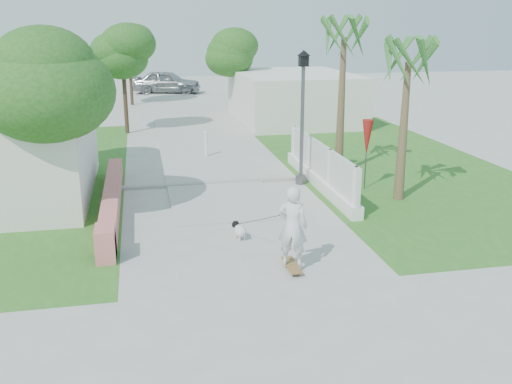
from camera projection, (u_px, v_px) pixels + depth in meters
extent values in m
plane|color=#B7B7B2|center=(247.00, 252.00, 13.73)|extent=(90.00, 90.00, 0.00)
cube|color=#B7B7B2|center=(182.00, 117.00, 32.48)|extent=(3.20, 36.00, 0.06)
cube|color=#999993|center=(214.00, 183.00, 19.34)|extent=(6.50, 0.25, 0.10)
cube|color=#2F6C22|center=(8.00, 180.00, 19.89)|extent=(8.00, 20.00, 0.01)
cube|color=#2F6C22|center=(383.00, 161.00, 22.57)|extent=(8.00, 20.00, 0.01)
cube|color=#C66D65|center=(112.00, 199.00, 16.76)|extent=(0.45, 8.00, 0.60)
cube|color=#C66D65|center=(105.00, 244.00, 13.17)|extent=(0.45, 0.80, 0.80)
cube|color=white|center=(319.00, 181.00, 19.01)|extent=(0.35, 7.00, 0.40)
cube|color=white|center=(320.00, 159.00, 18.80)|extent=(0.10, 7.00, 1.10)
cube|color=white|center=(355.00, 193.00, 15.85)|extent=(0.14, 0.14, 1.50)
cube|color=white|center=(330.00, 173.00, 17.92)|extent=(0.14, 0.14, 1.50)
cube|color=white|center=(309.00, 157.00, 19.98)|extent=(0.14, 0.14, 1.50)
cube|color=white|center=(294.00, 145.00, 21.86)|extent=(0.14, 0.14, 1.50)
cube|color=silver|center=(293.00, 97.00, 31.39)|extent=(6.00, 8.00, 2.60)
cylinder|color=#59595E|center=(301.00, 179.00, 19.40)|extent=(0.36, 0.36, 0.30)
cylinder|color=#59595E|center=(302.00, 126.00, 18.87)|extent=(0.12, 0.12, 4.00)
cube|color=black|center=(304.00, 61.00, 18.26)|extent=(0.28, 0.28, 0.35)
cone|color=black|center=(304.00, 53.00, 18.19)|extent=(0.44, 0.44, 0.18)
cylinder|color=white|center=(206.00, 145.00, 23.00)|extent=(0.12, 0.12, 1.00)
sphere|color=white|center=(206.00, 133.00, 22.85)|extent=(0.14, 0.14, 0.14)
cylinder|color=#59595E|center=(366.00, 159.00, 18.58)|extent=(0.04, 0.04, 2.00)
cone|color=#AA2118|center=(367.00, 138.00, 18.38)|extent=(0.36, 0.36, 1.20)
cylinder|color=#4C3826|center=(60.00, 155.00, 15.12)|extent=(0.20, 0.20, 3.85)
ellipsoid|color=#1C4F16|center=(53.00, 92.00, 14.65)|extent=(3.60, 3.60, 2.70)
ellipsoid|color=#1C4F16|center=(59.00, 79.00, 14.39)|extent=(3.06, 3.06, 2.30)
ellipsoid|color=#1C4F16|center=(43.00, 64.00, 14.59)|extent=(2.70, 2.70, 2.02)
cylinder|color=#4C3826|center=(50.00, 126.00, 20.14)|extent=(0.20, 0.20, 3.50)
ellipsoid|color=#1C4F16|center=(45.00, 83.00, 19.71)|extent=(3.20, 3.20, 2.40)
ellipsoid|color=#1C4F16|center=(49.00, 74.00, 19.45)|extent=(2.72, 2.72, 2.05)
ellipsoid|color=#1C4F16|center=(38.00, 62.00, 19.65)|extent=(2.40, 2.40, 1.79)
cylinder|color=#4C3826|center=(125.00, 94.00, 27.60)|extent=(0.20, 0.20, 3.85)
ellipsoid|color=#1C4F16|center=(123.00, 59.00, 27.12)|extent=(3.40, 3.40, 2.55)
ellipsoid|color=#1C4F16|center=(126.00, 52.00, 26.87)|extent=(2.89, 2.89, 2.18)
ellipsoid|color=#1C4F16|center=(117.00, 44.00, 27.07)|extent=(2.55, 2.55, 1.90)
cylinder|color=#4C3826|center=(237.00, 86.00, 32.59)|extent=(0.20, 0.20, 3.50)
ellipsoid|color=#1C4F16|center=(237.00, 59.00, 32.16)|extent=(3.00, 3.00, 2.25)
ellipsoid|color=#1C4F16|center=(241.00, 53.00, 31.91)|extent=(2.55, 2.55, 1.92)
ellipsoid|color=#1C4F16|center=(233.00, 46.00, 32.11)|extent=(2.25, 2.25, 1.68)
cylinder|color=#4C3826|center=(130.00, 75.00, 37.02)|extent=(0.20, 0.20, 3.85)
ellipsoid|color=#1C4F16|center=(129.00, 49.00, 36.54)|extent=(3.20, 3.20, 2.40)
ellipsoid|color=#1C4F16|center=(132.00, 43.00, 36.29)|extent=(2.72, 2.72, 2.05)
ellipsoid|color=#1C4F16|center=(125.00, 38.00, 36.49)|extent=(2.40, 2.40, 1.79)
cone|color=brown|center=(341.00, 108.00, 20.01)|extent=(0.32, 0.32, 4.80)
cone|color=brown|center=(403.00, 133.00, 17.16)|extent=(0.32, 0.32, 4.20)
cube|color=olive|center=(292.00, 265.00, 12.74)|extent=(0.63, 0.98, 0.02)
imported|color=silver|center=(292.00, 226.00, 12.47)|extent=(0.79, 0.67, 1.83)
cylinder|color=gray|center=(292.00, 274.00, 12.42)|extent=(0.03, 0.07, 0.07)
cylinder|color=gray|center=(299.00, 274.00, 12.45)|extent=(0.03, 0.07, 0.07)
cylinder|color=gray|center=(284.00, 262.00, 13.06)|extent=(0.03, 0.07, 0.07)
cylinder|color=gray|center=(291.00, 261.00, 13.09)|extent=(0.03, 0.07, 0.07)
ellipsoid|color=silver|center=(240.00, 231.00, 14.46)|extent=(0.43, 0.55, 0.30)
sphere|color=black|center=(236.00, 225.00, 14.62)|extent=(0.19, 0.19, 0.19)
sphere|color=silver|center=(234.00, 224.00, 14.70)|extent=(0.09, 0.09, 0.09)
cone|color=black|center=(234.00, 222.00, 14.57)|extent=(0.06, 0.06, 0.07)
cone|color=black|center=(237.00, 221.00, 14.62)|extent=(0.06, 0.06, 0.07)
cylinder|color=silver|center=(235.00, 236.00, 14.57)|extent=(0.04, 0.04, 0.14)
cylinder|color=silver|center=(240.00, 235.00, 14.63)|extent=(0.04, 0.04, 0.14)
cylinder|color=silver|center=(240.00, 238.00, 14.38)|extent=(0.04, 0.04, 0.14)
cylinder|color=silver|center=(244.00, 237.00, 14.44)|extent=(0.04, 0.04, 0.14)
cylinder|color=silver|center=(244.00, 230.00, 14.25)|extent=(0.06, 0.12, 0.12)
imported|color=#A2A4AA|center=(167.00, 82.00, 43.13)|extent=(5.40, 3.22, 1.72)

